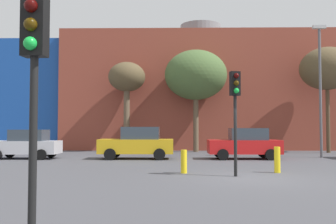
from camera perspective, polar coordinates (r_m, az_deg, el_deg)
The scene contains 13 objects.
ground_plane at distance 13.84m, azimuth 12.50°, elevation -9.74°, with size 200.00×200.00×0.00m, color #47474C.
building_backdrop at distance 37.69m, azimuth 4.95°, elevation 2.35°, with size 37.48×13.25×12.09m.
parked_car_0 at distance 23.85m, azimuth -20.56°, elevation -4.57°, with size 3.95×1.94×1.71m.
parked_car_1 at distance 22.31m, azimuth -4.60°, elevation -4.67°, with size 4.32×2.12×1.87m.
parked_car_2 at distance 22.60m, azimuth 11.50°, elevation -4.69°, with size 4.15×2.04×1.80m.
traffic_light_near_left at distance 6.03m, azimuth -19.57°, elevation 7.14°, with size 0.38×0.38×3.72m.
traffic_light_island at distance 14.26m, azimuth 10.09°, elevation 1.95°, with size 0.40×0.39×3.88m.
bare_tree_0 at distance 30.82m, azimuth 22.81°, elevation 6.00°, with size 3.99×3.99×7.87m.
bare_tree_1 at distance 29.70m, azimuth -6.21°, elevation 4.93°, with size 2.87×2.87×6.96m.
bare_tree_2 at distance 29.63m, azimuth 4.20°, elevation 5.52°, with size 4.84×4.84×7.89m.
bollard_yellow_0 at distance 15.83m, azimuth 16.12°, elevation -6.92°, with size 0.24×0.24×1.03m, color yellow.
bollard_yellow_1 at distance 15.07m, azimuth 2.40°, elevation -7.45°, with size 0.24×0.24×0.92m, color yellow.
street_lamp at distance 25.24m, azimuth 21.93°, elevation 4.15°, with size 0.80×0.24×8.18m.
Camera 1 is at (-2.74, -13.45, 1.73)m, focal length 40.50 mm.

